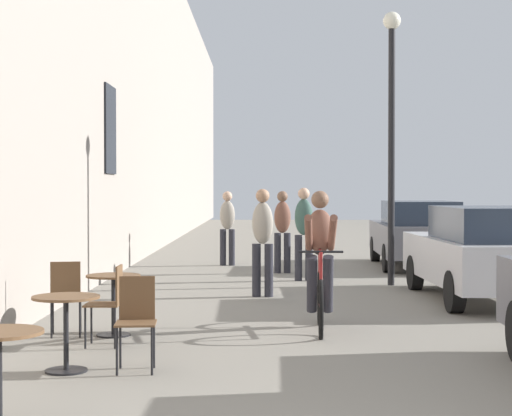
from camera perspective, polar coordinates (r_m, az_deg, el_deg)
The scene contains 14 objects.
building_facade_left at distance 18.28m, azimuth -9.81°, elevation 10.18°, with size 0.54×68.00×9.13m.
cafe_table_mid at distance 8.33m, azimuth -12.58°, elevation -7.11°, with size 0.64×0.64×0.72m.
cafe_chair_mid_toward_street at distance 8.29m, azimuth -8.00°, elevation -7.17°, with size 0.40×0.40×0.89m.
cafe_table_far at distance 10.24m, azimuth -9.51°, elevation -5.53°, with size 0.64×0.64×0.72m.
cafe_chair_far_toward_street at distance 10.27m, azimuth -12.58°, elevation -5.54°, with size 0.44×0.44×0.89m.
cafe_chair_far_toward_wall at distance 9.57m, azimuth -9.74°, elevation -6.03°, with size 0.38×0.38×0.89m.
cyclist_on_bicycle at distance 10.58m, azimuth 4.30°, elevation -3.73°, with size 0.52×1.76×1.74m.
pedestrian_near at distance 13.68m, azimuth 0.44°, elevation -1.88°, with size 0.36×0.27×1.73m.
pedestrian_mid at distance 16.08m, azimuth 3.21°, elevation -1.36°, with size 0.36×0.26×1.75m.
pedestrian_far at distance 17.54m, azimuth 1.77°, elevation -1.27°, with size 0.36×0.27×1.69m.
pedestrian_furthest at distance 19.29m, azimuth -1.93°, elevation -1.06°, with size 0.34×0.24×1.68m.
street_lamp at distance 15.55m, azimuth 9.05°, elevation 6.34°, with size 0.32×0.32×4.90m.
parked_car_second at distance 13.63m, azimuth 15.03°, elevation -2.86°, with size 1.82×4.15×1.46m.
parked_car_third at distance 19.19m, azimuth 10.70°, elevation -1.64°, with size 1.87×4.19×1.47m.
Camera 1 is at (-0.27, -3.78, 1.73)m, focal length 59.89 mm.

